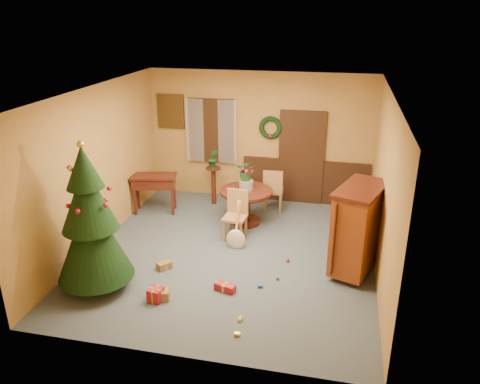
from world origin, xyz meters
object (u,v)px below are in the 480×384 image
(christmas_tree, at_px, (90,222))
(dining_table, at_px, (246,200))
(writing_desk, at_px, (154,184))
(sideboard, at_px, (358,227))
(chair_near, at_px, (236,213))

(christmas_tree, bearing_deg, dining_table, 57.22)
(writing_desk, bearing_deg, dining_table, -4.53)
(christmas_tree, height_order, writing_desk, christmas_tree)
(dining_table, xyz_separation_m, sideboard, (2.16, -1.44, 0.30))
(christmas_tree, bearing_deg, sideboard, 19.18)
(dining_table, relative_size, sideboard, 0.70)
(dining_table, xyz_separation_m, chair_near, (-0.06, -0.66, -0.00))
(sideboard, bearing_deg, writing_desk, 159.14)
(dining_table, bearing_deg, christmas_tree, -122.78)
(sideboard, bearing_deg, dining_table, 146.27)
(dining_table, height_order, christmas_tree, christmas_tree)
(christmas_tree, xyz_separation_m, sideboard, (3.97, 1.38, -0.33))
(writing_desk, bearing_deg, chair_near, -22.38)
(dining_table, bearing_deg, chair_near, -95.29)
(christmas_tree, distance_m, sideboard, 4.22)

